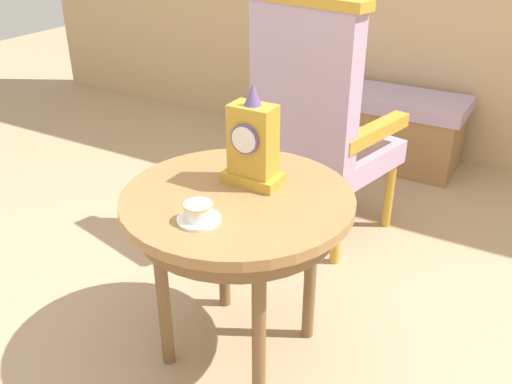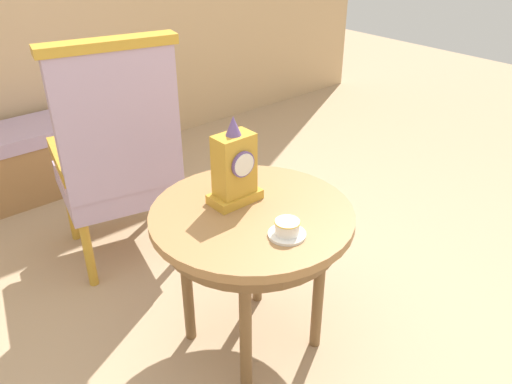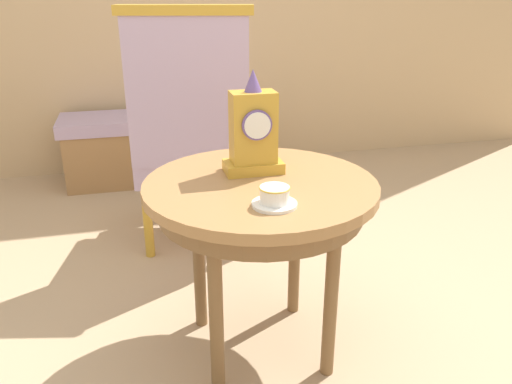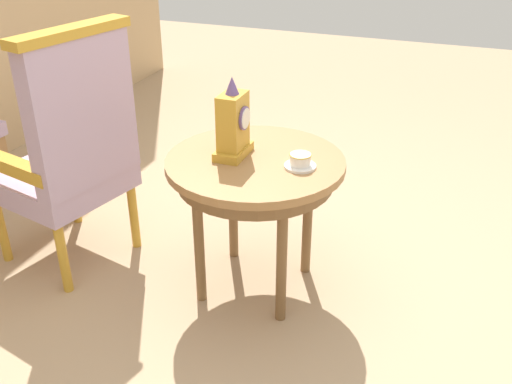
{
  "view_description": "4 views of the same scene",
  "coord_description": "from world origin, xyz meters",
  "views": [
    {
      "loc": [
        0.88,
        -1.23,
        1.46
      ],
      "look_at": [
        0.07,
        0.16,
        0.62
      ],
      "focal_mm": 39.29,
      "sensor_mm": 36.0,
      "label": 1
    },
    {
      "loc": [
        -0.97,
        -1.13,
        1.61
      ],
      "look_at": [
        0.07,
        0.1,
        0.7
      ],
      "focal_mm": 36.16,
      "sensor_mm": 36.0,
      "label": 2
    },
    {
      "loc": [
        -0.34,
        -1.37,
        1.21
      ],
      "look_at": [
        0.05,
        0.19,
        0.56
      ],
      "focal_mm": 35.89,
      "sensor_mm": 36.0,
      "label": 3
    },
    {
      "loc": [
        -1.99,
        -0.69,
        1.64
      ],
      "look_at": [
        -0.03,
        0.06,
        0.53
      ],
      "focal_mm": 41.0,
      "sensor_mm": 36.0,
      "label": 4
    }
  ],
  "objects": [
    {
      "name": "side_table",
      "position": [
        0.04,
        0.09,
        0.56
      ],
      "size": [
        0.74,
        0.74,
        0.63
      ],
      "color": "#9E7042",
      "rests_on": "ground"
    },
    {
      "name": "mantel_clock",
      "position": [
        0.04,
        0.19,
        0.77
      ],
      "size": [
        0.19,
        0.11,
        0.34
      ],
      "color": "gold",
      "rests_on": "side_table"
    },
    {
      "name": "ground_plane",
      "position": [
        0.0,
        0.0,
        0.0
      ],
      "size": [
        10.0,
        10.0,
        0.0
      ],
      "primitive_type": "plane",
      "color": "tan"
    },
    {
      "name": "armchair",
      "position": [
        -0.06,
        0.93,
        0.59
      ],
      "size": [
        0.64,
        0.64,
        1.14
      ],
      "color": "#B299B7",
      "rests_on": "ground"
    },
    {
      "name": "window_bench",
      "position": [
        -0.18,
        1.95,
        0.22
      ],
      "size": [
        1.2,
        0.4,
        0.44
      ],
      "color": "#B299B7",
      "rests_on": "ground"
    },
    {
      "name": "teacup_left",
      "position": [
        0.03,
        -0.11,
        0.66
      ],
      "size": [
        0.13,
        0.13,
        0.06
      ],
      "color": "white",
      "rests_on": "side_table"
    }
  ]
}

